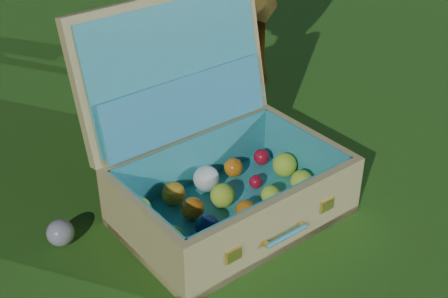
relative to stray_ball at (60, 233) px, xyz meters
The scene contains 3 objects.
ground 0.43m from the stray_ball, 10.20° to the right, with size 60.00×60.00×0.00m, color #215114.
stray_ball is the anchor object (origin of this frame).
suitcase 0.43m from the stray_ball, ahead, with size 0.70×0.66×0.53m.
Camera 1 is at (-0.37, -1.18, 1.02)m, focal length 50.00 mm.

